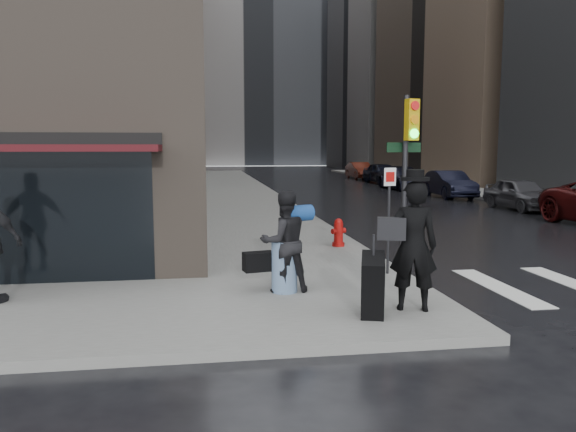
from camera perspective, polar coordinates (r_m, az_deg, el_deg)
name	(u,v)px	position (r m, az deg, el deg)	size (l,w,h in m)	color
ground	(332,310)	(9.39, 4.47, -9.49)	(140.00, 140.00, 0.00)	black
sidewalk_left	(236,188)	(35.92, -5.32, 2.85)	(4.00, 50.00, 0.15)	slate
sidewalk_right	(437,186)	(39.09, 14.88, 2.98)	(3.00, 50.00, 0.15)	slate
bldg_left_far	(108,59)	(72.35, -17.84, 14.90)	(22.00, 20.00, 26.00)	maroon
bldg_right_far	(433,66)	(73.09, 14.52, 14.53)	(22.00, 20.00, 25.00)	slate
bldg_distant	(255,58)	(88.15, -3.40, 15.70)	(40.00, 12.00, 32.00)	slate
man_overcoat	(405,252)	(8.75, 11.80, -3.56)	(1.42, 1.03, 2.22)	black
man_jeans	(284,242)	(9.73, -0.44, -2.61)	(1.29, 0.83, 1.77)	black
traffic_light	(406,160)	(11.30, 11.90, 5.64)	(0.86, 0.51, 3.52)	black
fire_hydrant	(338,234)	(14.37, 5.15, -1.81)	(0.41, 0.31, 0.71)	#960B09
parked_car_1	(520,194)	(26.00, 22.52, 2.10)	(1.61, 4.00, 1.36)	#45454A
parked_car_2	(449,184)	(30.96, 16.05, 3.12)	(1.50, 4.31, 1.42)	black
parked_car_3	(403,178)	(36.26, 11.59, 3.81)	(2.03, 5.00, 1.45)	black
parked_car_4	(382,173)	(42.03, 9.58, 4.33)	(1.81, 4.49, 1.53)	black
parked_car_5	(360,171)	(47.66, 7.31, 4.60)	(1.49, 4.28, 1.41)	#45170D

